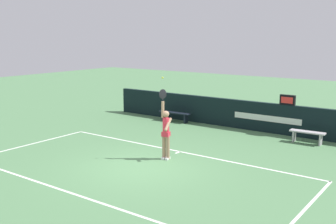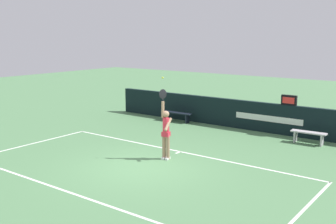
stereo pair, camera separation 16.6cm
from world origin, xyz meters
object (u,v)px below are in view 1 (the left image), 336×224
tennis_player (166,131)px  tennis_ball (163,78)px  speed_display (288,100)px  courtside_bench_near (307,134)px  courtside_bench_far (175,114)px

tennis_player → tennis_ball: bearing=174.2°
speed_display → courtside_bench_near: speed_display is taller
speed_display → courtside_bench_far: bearing=-174.0°
tennis_player → tennis_ball: 1.81m
tennis_ball → tennis_player: bearing=-5.8°
courtside_bench_far → tennis_ball: bearing=-58.9°
tennis_player → courtside_bench_near: tennis_player is taller
speed_display → tennis_player: (-2.14, -5.84, -0.51)m
tennis_player → courtside_bench_far: bearing=122.2°
courtside_bench_near → tennis_player: bearing=-123.8°
tennis_player → courtside_bench_far: tennis_player is taller
tennis_ball → courtside_bench_far: 6.60m
speed_display → tennis_ball: 6.39m
speed_display → courtside_bench_near: 1.87m
tennis_player → courtside_bench_far: (-3.31, 5.27, -0.65)m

